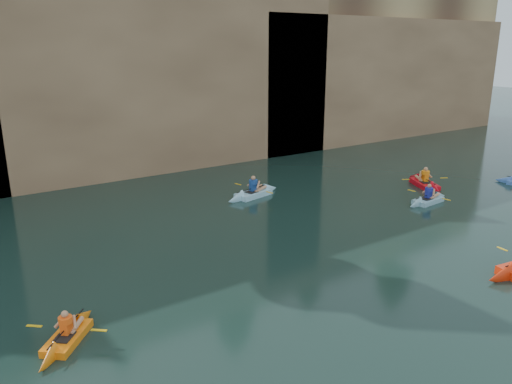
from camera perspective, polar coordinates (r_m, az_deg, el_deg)
ground at (r=13.90m, az=23.82°, el=-17.42°), size 160.00×160.00×0.00m
cliff at (r=37.14m, az=-18.52°, el=13.44°), size 70.00×16.00×12.00m
cliff_slab_center at (r=30.86m, az=-10.86°, el=12.96°), size 24.00×2.40×11.40m
cliff_slab_east at (r=42.99m, az=15.04°, el=12.57°), size 26.00×2.40×9.84m
sea_cave_center at (r=28.91m, az=-20.86°, el=3.74°), size 3.50×1.00×3.20m
sea_cave_east at (r=34.65m, az=2.20°, el=7.85°), size 5.00×1.00×4.50m
kayaker_orange at (r=14.39m, az=-20.76°, el=-15.18°), size 2.38×2.62×1.09m
kayaker_ltblue_near at (r=25.81m, az=19.06°, el=-0.86°), size 3.05×2.34×1.18m
kayaker_red_far at (r=28.74m, az=18.69°, el=0.93°), size 2.39×3.63×1.34m
kayaker_ltblue_mid at (r=25.41m, az=-0.31°, el=-0.15°), size 3.63×2.58×1.35m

